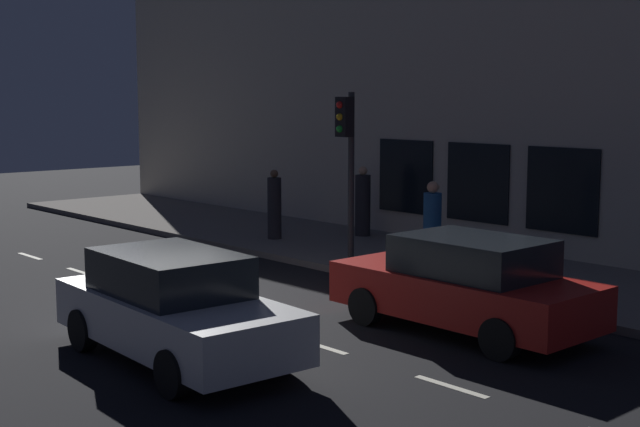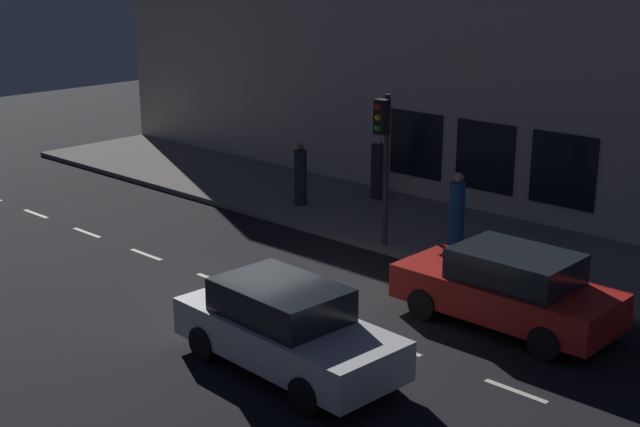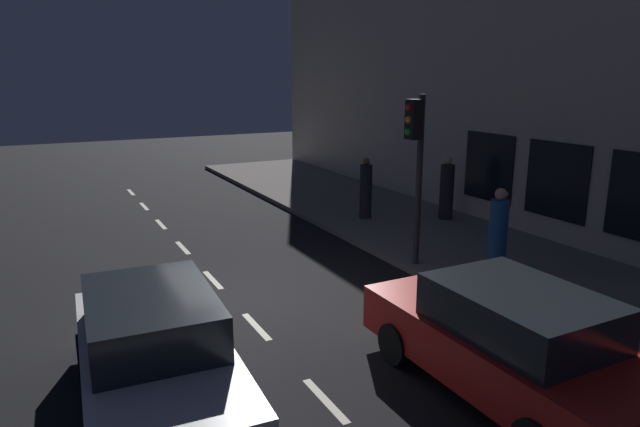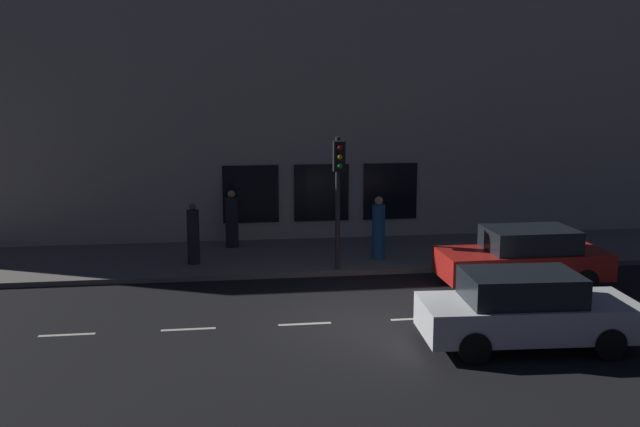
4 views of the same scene
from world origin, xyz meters
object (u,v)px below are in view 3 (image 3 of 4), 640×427
(parked_car_1, at_px, (509,341))
(pedestrian_1, at_px, (447,190))
(pedestrian_2, at_px, (498,236))
(traffic_light, at_px, (416,149))
(parked_car_0, at_px, (155,354))
(pedestrian_0, at_px, (366,190))

(parked_car_1, bearing_deg, pedestrian_1, 55.34)
(parked_car_1, relative_size, pedestrian_2, 2.34)
(traffic_light, height_order, pedestrian_1, traffic_light)
(traffic_light, xyz_separation_m, pedestrian_1, (3.37, 2.90, -1.75))
(parked_car_0, height_order, pedestrian_2, pedestrian_2)
(traffic_light, height_order, pedestrian_2, traffic_light)
(parked_car_0, relative_size, pedestrian_1, 2.44)
(pedestrian_1, relative_size, pedestrian_2, 0.97)
(parked_car_0, xyz_separation_m, pedestrian_1, (9.59, 5.79, 0.21))
(traffic_light, bearing_deg, pedestrian_1, 40.79)
(traffic_light, bearing_deg, parked_car_1, -111.59)
(parked_car_0, xyz_separation_m, pedestrian_0, (7.53, 6.96, 0.19))
(parked_car_0, relative_size, parked_car_1, 1.01)
(parked_car_1, bearing_deg, pedestrian_0, 69.95)
(traffic_light, xyz_separation_m, parked_car_0, (-6.23, -2.88, -1.96))
(parked_car_1, xyz_separation_m, pedestrian_1, (5.24, 7.63, 0.21))
(pedestrian_0, bearing_deg, traffic_light, 130.22)
(pedestrian_0, bearing_deg, parked_car_0, 100.74)
(pedestrian_1, bearing_deg, pedestrian_0, -152.69)
(pedestrian_0, distance_m, pedestrian_2, 5.49)
(traffic_light, distance_m, parked_car_0, 7.14)
(parked_car_0, distance_m, parked_car_1, 4.73)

